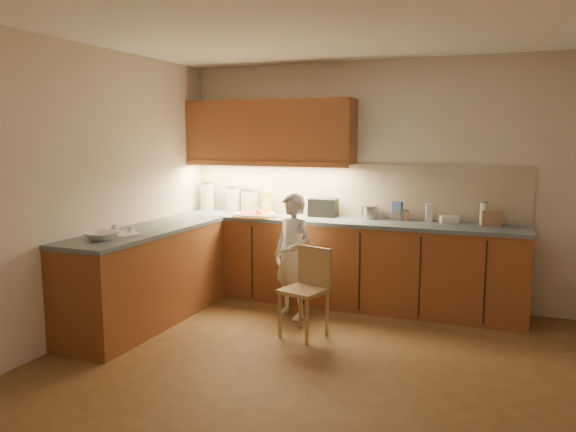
{
  "coord_description": "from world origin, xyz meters",
  "views": [
    {
      "loc": [
        1.27,
        -4.01,
        1.79
      ],
      "look_at": [
        -0.8,
        1.2,
        1.0
      ],
      "focal_mm": 35.0,
      "sensor_mm": 36.0,
      "label": 1
    }
  ],
  "objects_px": {
    "pizza_on_board": "(255,215)",
    "oil_jug": "(268,202)",
    "wooden_chair": "(308,285)",
    "child": "(293,256)",
    "toaster": "(323,208)"
  },
  "relations": [
    {
      "from": "pizza_on_board",
      "to": "oil_jug",
      "type": "distance_m",
      "value": 0.31
    },
    {
      "from": "wooden_chair",
      "to": "oil_jug",
      "type": "distance_m",
      "value": 1.62
    },
    {
      "from": "child",
      "to": "wooden_chair",
      "type": "distance_m",
      "value": 0.55
    },
    {
      "from": "pizza_on_board",
      "to": "toaster",
      "type": "xyz_separation_m",
      "value": [
        0.7,
        0.28,
        0.08
      ]
    },
    {
      "from": "toaster",
      "to": "oil_jug",
      "type": "bearing_deg",
      "value": 178.2
    },
    {
      "from": "wooden_chair",
      "to": "oil_jug",
      "type": "xyz_separation_m",
      "value": [
        -0.92,
        1.19,
        0.59
      ]
    },
    {
      "from": "child",
      "to": "toaster",
      "type": "bearing_deg",
      "value": 109.6
    },
    {
      "from": "child",
      "to": "toaster",
      "type": "distance_m",
      "value": 0.86
    },
    {
      "from": "pizza_on_board",
      "to": "child",
      "type": "xyz_separation_m",
      "value": [
        0.63,
        -0.48,
        -0.32
      ]
    },
    {
      "from": "oil_jug",
      "to": "toaster",
      "type": "distance_m",
      "value": 0.67
    },
    {
      "from": "wooden_chair",
      "to": "pizza_on_board",
      "type": "bearing_deg",
      "value": 153.22
    },
    {
      "from": "pizza_on_board",
      "to": "child",
      "type": "relative_size",
      "value": 0.41
    },
    {
      "from": "pizza_on_board",
      "to": "wooden_chair",
      "type": "xyz_separation_m",
      "value": [
        0.95,
        -0.91,
        -0.48
      ]
    },
    {
      "from": "pizza_on_board",
      "to": "toaster",
      "type": "distance_m",
      "value": 0.76
    },
    {
      "from": "child",
      "to": "toaster",
      "type": "xyz_separation_m",
      "value": [
        0.07,
        0.76,
        0.4
      ]
    }
  ]
}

